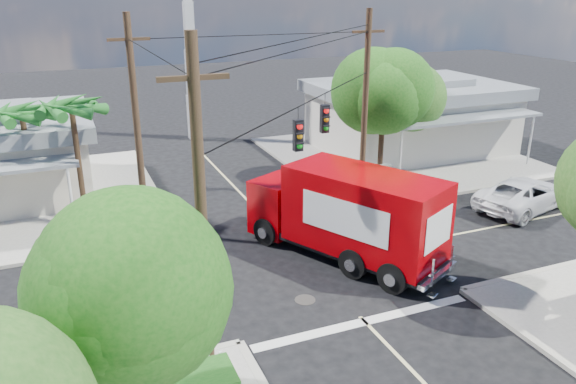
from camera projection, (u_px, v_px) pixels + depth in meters
ground at (308, 263)px, 21.29m from camera, size 120.00×120.00×0.00m
sidewalk_ne at (396, 156)px, 34.61m from camera, size 14.12×14.12×0.14m
sidewalk_nw at (7, 205)px, 26.81m from camera, size 14.12×14.12×0.14m
road_markings at (325, 281)px, 20.01m from camera, size 32.00×32.00×0.01m
building_ne at (411, 114)px, 35.36m from camera, size 11.80×10.20×4.50m
radio_tower at (191, 55)px, 36.89m from camera, size 0.80×0.80×17.00m
tree_sw_front at (141, 293)px, 10.75m from camera, size 3.88×3.78×6.03m
tree_ne_front at (385, 95)px, 28.11m from camera, size 4.21×4.14×6.66m
tree_ne_back at (403, 96)px, 31.15m from camera, size 3.77×3.66×5.82m
palm_nw_front at (72, 110)px, 23.38m from camera, size 3.01×3.08×5.59m
palm_nw_back at (22, 115)px, 24.09m from camera, size 3.01×3.08×5.19m
utility_poles at (252, 138)px, 20.51m from camera, size 12.00×10.68×9.00m
vending_boxes at (374, 177)px, 28.77m from camera, size 1.90×0.50×1.10m
delivery_truck at (347, 214)px, 21.17m from camera, size 5.83×8.41×3.56m
parked_car at (524, 194)px, 26.24m from camera, size 5.85×3.85×1.49m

